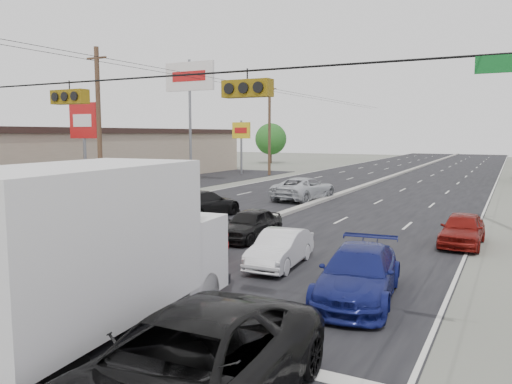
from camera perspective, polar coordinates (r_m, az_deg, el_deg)
ground at (r=15.18m, az=-23.52°, el=-11.32°), size 200.00×200.00×0.00m
road_surface at (r=40.85m, az=11.18°, el=0.18°), size 20.00×160.00×0.02m
center_median at (r=40.83m, az=11.19°, el=0.32°), size 0.50×160.00×0.20m
strip_mall at (r=50.55m, az=-20.23°, el=3.74°), size 12.00×42.00×4.60m
parking_lot at (r=44.49m, az=-12.28°, el=0.68°), size 10.00×42.00×0.02m
utility_pole_left_b at (r=33.83m, az=-17.51°, el=7.34°), size 1.60×0.30×10.00m
utility_pole_left_c at (r=54.48m, az=1.55°, el=7.29°), size 1.60×0.30×10.00m
traffic_signals at (r=13.44m, az=-20.81°, el=10.29°), size 25.00×0.30×0.54m
pole_sign_mid at (r=39.15m, az=-19.08°, el=7.16°), size 2.60×0.25×7.00m
pole_sign_billboard at (r=45.33m, az=-7.60°, el=12.11°), size 5.00×0.25×11.00m
pole_sign_far at (r=56.10m, az=-1.69°, el=6.55°), size 2.20×0.25×6.00m
tree_left_far at (r=76.62m, az=1.71°, el=6.08°), size 4.80×4.80×6.12m
box_truck at (r=11.26m, az=-17.83°, el=-6.65°), size 3.37×7.94×3.92m
tan_sedan at (r=12.46m, az=-25.36°, el=-11.44°), size 2.87×5.79×1.62m
red_sedan at (r=17.34m, az=-8.49°, el=-6.43°), size 1.50×3.90×1.27m
black_suv at (r=8.34m, az=-7.87°, el=-19.72°), size 3.05×6.21×1.70m
queue_car_a at (r=21.41m, az=-0.73°, el=-3.76°), size 1.62×3.92×1.33m
queue_car_b at (r=17.22m, az=2.79°, el=-6.52°), size 1.59×3.82×1.23m
queue_car_d at (r=14.13m, az=11.62°, el=-9.23°), size 2.55×5.08×1.41m
queue_car_e at (r=21.99m, az=22.51°, el=-3.99°), size 1.64×3.93×1.33m
oncoming_near at (r=27.00m, az=-6.21°, el=-1.42°), size 2.53×5.36×1.51m
oncoming_far at (r=34.34m, az=5.51°, el=0.36°), size 3.25×5.86×1.55m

